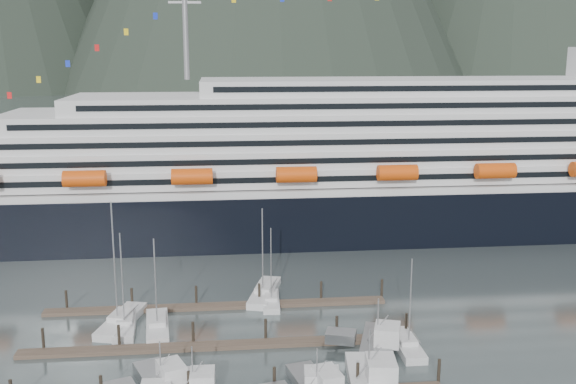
% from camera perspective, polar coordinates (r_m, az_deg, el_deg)
% --- Properties ---
extents(ground, '(1600.00, 1600.00, 0.00)m').
position_cam_1_polar(ground, '(82.79, -2.40, -13.74)').
color(ground, '#404C4C').
rests_on(ground, ground).
extents(cruise_ship, '(210.00, 30.40, 50.30)m').
position_cam_1_polar(cruise_ship, '(135.98, 8.81, 1.76)').
color(cruise_ship, black).
rests_on(cruise_ship, ground).
extents(dock_mid, '(48.18, 2.28, 3.20)m').
position_cam_1_polar(dock_mid, '(85.31, -5.92, -12.75)').
color(dock_mid, '#4A3B2F').
rests_on(dock_mid, ground).
extents(dock_far, '(48.18, 2.28, 3.20)m').
position_cam_1_polar(dock_far, '(97.26, -5.94, -9.54)').
color(dock_far, '#4A3B2F').
rests_on(dock_far, ground).
extents(sailboat_b, '(3.27, 10.30, 13.70)m').
position_cam_1_polar(sailboat_b, '(92.65, -13.61, -10.89)').
color(sailboat_b, silver).
rests_on(sailboat_b, ground).
extents(sailboat_c, '(3.76, 10.45, 13.19)m').
position_cam_1_polar(sailboat_c, '(91.19, -11.00, -11.14)').
color(sailboat_c, silver).
rests_on(sailboat_c, ground).
extents(sailboat_e, '(5.81, 11.80, 17.64)m').
position_cam_1_polar(sailboat_e, '(93.75, -13.94, -10.60)').
color(sailboat_e, silver).
rests_on(sailboat_e, ground).
extents(sailboat_f, '(2.74, 8.11, 11.93)m').
position_cam_1_polar(sailboat_f, '(97.97, -1.44, -9.26)').
color(sailboat_f, silver).
rests_on(sailboat_f, ground).
extents(sailboat_g, '(5.94, 12.28, 14.22)m').
position_cam_1_polar(sailboat_g, '(101.09, -2.01, -8.55)').
color(sailboat_g, silver).
rests_on(sailboat_g, ground).
extents(sailboat_h, '(2.66, 9.19, 12.27)m').
position_cam_1_polar(sailboat_h, '(85.69, 9.99, -12.68)').
color(sailboat_h, silver).
rests_on(sailboat_h, ground).
extents(trawler_d, '(10.02, 13.49, 7.87)m').
position_cam_1_polar(trawler_d, '(75.30, 6.70, -15.76)').
color(trawler_d, silver).
rests_on(trawler_d, ground).
extents(trawler_e, '(9.87, 12.24, 7.58)m').
position_cam_1_polar(trawler_e, '(84.00, 7.46, -12.72)').
color(trawler_e, gray).
rests_on(trawler_e, ground).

